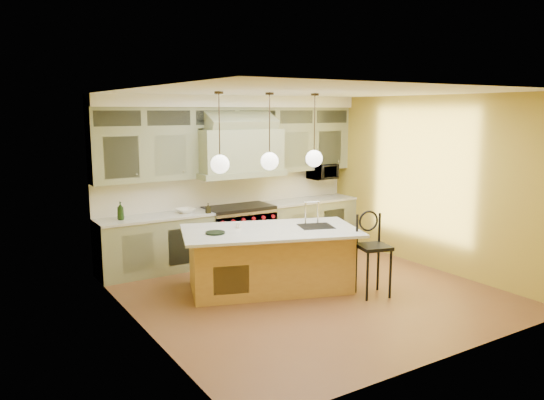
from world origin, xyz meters
TOP-DOWN VIEW (x-y plane):
  - floor at (0.00, 0.00)m, footprint 5.00×5.00m
  - ceiling at (0.00, 0.00)m, footprint 5.00×5.00m
  - wall_back at (0.00, 2.50)m, footprint 5.00×0.00m
  - wall_front at (0.00, -2.50)m, footprint 5.00×0.00m
  - wall_left at (-2.50, 0.00)m, footprint 0.00×5.00m
  - wall_right at (2.50, 0.00)m, footprint 0.00×5.00m
  - back_cabinetry at (0.00, 2.23)m, footprint 5.00×0.77m
  - range at (0.00, 2.14)m, footprint 1.20×0.74m
  - kitchen_island at (-0.40, 0.45)m, footprint 2.86×2.12m
  - counter_stool at (0.71, -0.57)m, footprint 0.52×0.52m
  - microwave at (1.95, 2.25)m, footprint 0.54×0.37m
  - oil_bottle_a at (-2.11, 2.15)m, footprint 0.11×0.11m
  - oil_bottle_b at (-0.70, 1.92)m, footprint 0.08×0.08m
  - fruit_bowl at (-1.01, 2.15)m, footprint 0.33×0.33m
  - cup at (-0.77, 0.75)m, footprint 0.10×0.10m
  - pendant_left at (-1.20, 0.45)m, footprint 0.26×0.26m
  - pendant_center at (-0.40, 0.45)m, footprint 0.26×0.26m
  - pendant_right at (0.40, 0.45)m, footprint 0.26×0.26m

SIDE VIEW (x-z plane):
  - floor at x=0.00m, z-range 0.00..0.00m
  - kitchen_island at x=-0.40m, z-range -0.20..1.15m
  - range at x=0.00m, z-range 0.01..0.97m
  - counter_stool at x=0.71m, z-range 0.09..1.31m
  - cup at x=-0.77m, z-range 0.92..1.01m
  - fruit_bowl at x=-1.01m, z-range 0.94..1.02m
  - oil_bottle_b at x=-0.70m, z-range 0.94..1.11m
  - oil_bottle_a at x=-2.11m, z-range 0.94..1.23m
  - back_cabinetry at x=0.00m, z-range -0.02..2.88m
  - microwave at x=1.95m, z-range 1.30..1.60m
  - wall_back at x=0.00m, z-range -1.05..3.95m
  - wall_front at x=0.00m, z-range -1.05..3.95m
  - wall_left at x=-2.50m, z-range -1.05..3.95m
  - wall_right at x=2.50m, z-range -1.05..3.95m
  - pendant_left at x=-1.20m, z-range 1.39..2.50m
  - pendant_center at x=-0.40m, z-range 1.39..2.50m
  - pendant_right at x=0.40m, z-range 1.39..2.50m
  - ceiling at x=0.00m, z-range 2.90..2.90m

